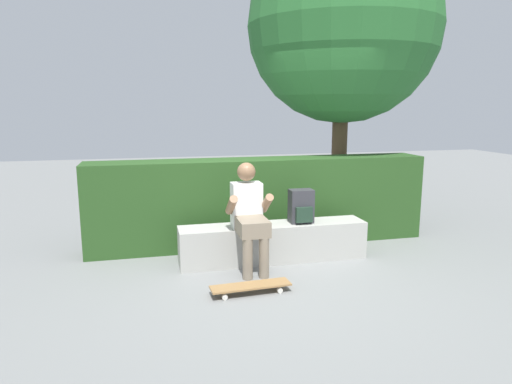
{
  "coord_description": "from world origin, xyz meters",
  "views": [
    {
      "loc": [
        -1.43,
        -4.61,
        1.83
      ],
      "look_at": [
        -0.21,
        0.43,
        0.84
      ],
      "focal_mm": 32.11,
      "sensor_mm": 36.0,
      "label": 1
    }
  ],
  "objects_px": {
    "bench_main": "(273,242)",
    "skateboard_near_person": "(251,286)",
    "backpack_on_bench": "(301,207)",
    "person_skater": "(249,213)"
  },
  "relations": [
    {
      "from": "person_skater",
      "to": "skateboard_near_person",
      "type": "xyz_separation_m",
      "value": [
        -0.14,
        -0.69,
        -0.57
      ]
    },
    {
      "from": "bench_main",
      "to": "backpack_on_bench",
      "type": "relative_size",
      "value": 5.59
    },
    {
      "from": "bench_main",
      "to": "backpack_on_bench",
      "type": "bearing_deg",
      "value": -1.59
    },
    {
      "from": "person_skater",
      "to": "skateboard_near_person",
      "type": "height_order",
      "value": "person_skater"
    },
    {
      "from": "bench_main",
      "to": "backpack_on_bench",
      "type": "xyz_separation_m",
      "value": [
        0.34,
        -0.01,
        0.42
      ]
    },
    {
      "from": "skateboard_near_person",
      "to": "bench_main",
      "type": "bearing_deg",
      "value": 61.65
    },
    {
      "from": "bench_main",
      "to": "skateboard_near_person",
      "type": "xyz_separation_m",
      "value": [
        -0.49,
        -0.9,
        -0.15
      ]
    },
    {
      "from": "skateboard_near_person",
      "to": "backpack_on_bench",
      "type": "distance_m",
      "value": 1.34
    },
    {
      "from": "bench_main",
      "to": "person_skater",
      "type": "height_order",
      "value": "person_skater"
    },
    {
      "from": "bench_main",
      "to": "skateboard_near_person",
      "type": "relative_size",
      "value": 2.76
    }
  ]
}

